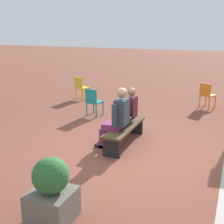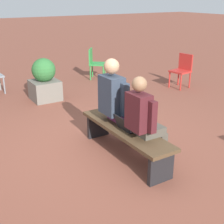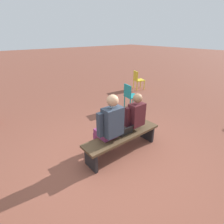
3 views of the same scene
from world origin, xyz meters
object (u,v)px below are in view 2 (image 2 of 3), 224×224
(plastic_chair_mid_courtyard, at_px, (182,69))
(plastic_chair_far_left, at_px, (95,62))
(bench, at_px, (125,134))
(person_adult, at_px, (118,102))
(planter, at_px, (44,81))
(person_student, at_px, (144,119))
(laptop, at_px, (127,126))

(plastic_chair_mid_courtyard, distance_m, plastic_chair_far_left, 2.42)
(bench, distance_m, person_adult, 0.50)
(plastic_chair_mid_courtyard, distance_m, planter, 3.43)
(person_adult, xyz_separation_m, plastic_chair_far_left, (3.90, -1.74, -0.26))
(plastic_chair_mid_courtyard, height_order, plastic_chair_far_left, same)
(bench, distance_m, planter, 3.13)
(plastic_chair_far_left, xyz_separation_m, planter, (-1.08, 1.86, -0.04))
(bench, relative_size, person_student, 1.41)
(bench, bearing_deg, planter, 0.93)
(bench, bearing_deg, plastic_chair_far_left, -23.32)
(laptop, height_order, plastic_chair_mid_courtyard, plastic_chair_mid_courtyard)
(plastic_chair_mid_courtyard, xyz_separation_m, planter, (0.85, 3.32, -0.04))
(person_student, bearing_deg, laptop, 14.58)
(plastic_chair_mid_courtyard, relative_size, plastic_chair_far_left, 1.00)
(person_student, bearing_deg, plastic_chair_mid_courtyard, -50.67)
(laptop, xyz_separation_m, plastic_chair_far_left, (4.26, -1.82, -0.02))
(bench, bearing_deg, plastic_chair_mid_courtyard, -55.13)
(laptop, height_order, plastic_chair_far_left, plastic_chair_far_left)
(person_adult, height_order, laptop, person_adult)
(laptop, bearing_deg, plastic_chair_mid_courtyard, -54.55)
(plastic_chair_far_left, bearing_deg, laptop, 156.83)
(bench, height_order, person_student, person_student)
(plastic_chair_mid_courtyard, bearing_deg, person_student, 129.33)
(person_adult, bearing_deg, planter, 2.46)
(bench, bearing_deg, laptop, 168.38)
(planter, bearing_deg, person_student, -178.12)
(bench, distance_m, plastic_chair_far_left, 4.58)
(bench, xyz_separation_m, person_student, (-0.35, -0.06, 0.34))
(bench, height_order, laptop, laptop)
(plastic_chair_mid_courtyard, bearing_deg, planter, 75.73)
(bench, xyz_separation_m, person_adult, (0.31, -0.07, 0.38))
(person_student, xyz_separation_m, laptop, (0.29, 0.08, -0.19))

